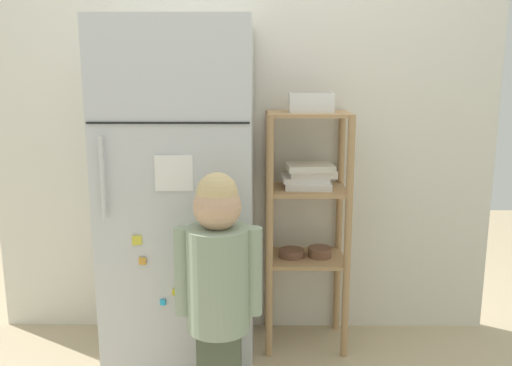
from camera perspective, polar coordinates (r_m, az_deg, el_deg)
ground_plane at (r=2.84m, az=-1.61°, el=-18.19°), size 6.00×6.00×0.00m
kitchen_wall_back at (r=2.87m, az=-1.45°, el=4.80°), size 2.69×0.03×2.14m
refrigerator at (r=2.58m, az=-7.83°, el=-1.72°), size 0.67×0.70×1.64m
child_standing at (r=2.11m, az=-4.02°, el=-10.04°), size 0.34×0.25×1.05m
pantry_shelf_unit at (r=2.74m, az=5.46°, el=-2.23°), size 0.42×0.33×1.22m
fruit_bin at (r=2.68m, az=5.99°, el=8.37°), size 0.21×0.16×0.09m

